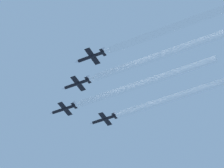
# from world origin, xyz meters

# --- Properties ---
(jet_lead) EXTENTS (8.21, 11.95, 2.87)m
(jet_lead) POSITION_xyz_m (-0.19, 7.82, 145.40)
(jet_lead) COLOR black
(jet_left_wingman) EXTENTS (8.21, 11.95, 2.87)m
(jet_left_wingman) POSITION_xyz_m (-11.53, -4.10, 144.08)
(jet_left_wingman) COLOR black
(jet_right_wingman) EXTENTS (8.21, 11.95, 2.87)m
(jet_right_wingman) POSITION_xyz_m (10.88, -3.63, 144.41)
(jet_right_wingman) COLOR black
(jet_outer_left) EXTENTS (8.21, 11.95, 2.87)m
(jet_outer_left) POSITION_xyz_m (-22.52, -15.67, 142.67)
(jet_outer_left) COLOR black
(smoke_trail_lead) EXTENTS (2.45, 55.37, 2.45)m
(smoke_trail_lead) POSITION_xyz_m (-0.19, -25.32, 145.37)
(smoke_trail_lead) COLOR white
(smoke_trail_left_wingman) EXTENTS (2.45, 62.21, 2.45)m
(smoke_trail_left_wingman) POSITION_xyz_m (-11.53, -40.65, 144.05)
(smoke_trail_left_wingman) COLOR white
(smoke_trail_right_wingman) EXTENTS (2.45, 47.40, 2.45)m
(smoke_trail_right_wingman) POSITION_xyz_m (10.88, -32.79, 144.39)
(smoke_trail_right_wingman) COLOR white
(smoke_trail_outer_left) EXTENTS (2.45, 54.19, 2.45)m
(smoke_trail_outer_left) POSITION_xyz_m (-22.52, -48.23, 142.65)
(smoke_trail_outer_left) COLOR white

